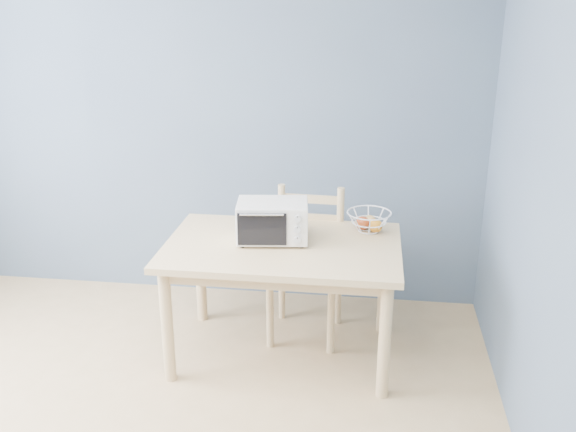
# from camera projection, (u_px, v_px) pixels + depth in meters

# --- Properties ---
(room) EXTENTS (4.01, 4.51, 2.61)m
(room) POSITION_uv_depth(u_px,v_px,m) (43.00, 240.00, 2.41)
(room) COLOR tan
(room) RESTS_ON ground
(dining_table) EXTENTS (1.40, 0.90, 0.75)m
(dining_table) POSITION_uv_depth(u_px,v_px,m) (283.00, 259.00, 3.85)
(dining_table) COLOR #DABC83
(dining_table) RESTS_ON ground
(toaster_oven) EXTENTS (0.45, 0.35, 0.25)m
(toaster_oven) POSITION_uv_depth(u_px,v_px,m) (270.00, 221.00, 3.82)
(toaster_oven) COLOR white
(toaster_oven) RESTS_ON dining_table
(fruit_basket) EXTENTS (0.29, 0.29, 0.13)m
(fruit_basket) POSITION_uv_depth(u_px,v_px,m) (369.00, 221.00, 4.00)
(fruit_basket) COLOR white
(fruit_basket) RESTS_ON dining_table
(dining_chair) EXTENTS (0.48, 0.48, 0.98)m
(dining_chair) POSITION_uv_depth(u_px,v_px,m) (307.00, 265.00, 4.18)
(dining_chair) COLOR #DABC83
(dining_chair) RESTS_ON ground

